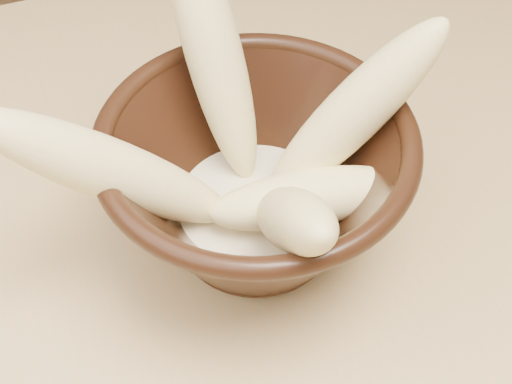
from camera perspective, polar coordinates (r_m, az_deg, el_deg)
bowl at (r=0.44m, az=0.00°, el=0.76°), size 0.19×0.19×0.11m
milk_puddle at (r=0.46m, az=0.00°, el=-1.35°), size 0.11×0.11×0.02m
banana_upright at (r=0.45m, az=-3.45°, el=11.24°), size 0.05×0.12×0.17m
banana_left at (r=0.41m, az=-11.22°, el=1.60°), size 0.15×0.05×0.14m
banana_right at (r=0.43m, az=7.67°, el=6.14°), size 0.13×0.05×0.14m
banana_across at (r=0.43m, az=4.04°, el=-0.51°), size 0.13×0.06×0.04m
banana_front at (r=0.39m, az=3.04°, el=-2.21°), size 0.05×0.13×0.12m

